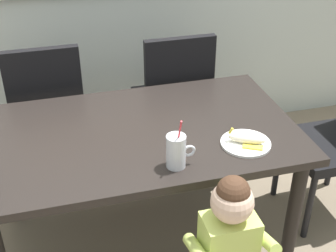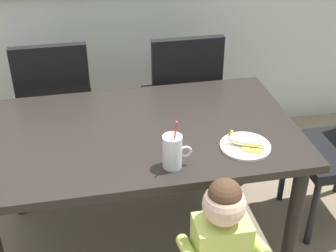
{
  "view_description": "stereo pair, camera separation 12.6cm",
  "coord_description": "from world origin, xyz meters",
  "px_view_note": "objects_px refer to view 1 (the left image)",
  "views": [
    {
      "loc": [
        -0.36,
        -1.87,
        1.9
      ],
      "look_at": [
        0.12,
        -0.09,
        0.78
      ],
      "focal_mm": 49.97,
      "sensor_mm": 36.0,
      "label": 1
    },
    {
      "loc": [
        -0.24,
        -1.9,
        1.9
      ],
      "look_at": [
        0.12,
        -0.09,
        0.78
      ],
      "focal_mm": 49.97,
      "sensor_mm": 36.0,
      "label": 2
    }
  ],
  "objects_px": {
    "toddler_standing": "(229,240)",
    "snack_plate": "(246,143)",
    "dining_table": "(139,146)",
    "milk_cup": "(176,153)",
    "dining_chair_left": "(48,108)",
    "dining_chair_right": "(174,95)",
    "peeled_banana": "(247,139)"
  },
  "relations": [
    {
      "from": "toddler_standing",
      "to": "snack_plate",
      "type": "relative_size",
      "value": 3.64
    },
    {
      "from": "dining_table",
      "to": "toddler_standing",
      "type": "height_order",
      "value": "toddler_standing"
    },
    {
      "from": "toddler_standing",
      "to": "milk_cup",
      "type": "bearing_deg",
      "value": 115.63
    },
    {
      "from": "dining_table",
      "to": "dining_chair_left",
      "type": "bearing_deg",
      "value": 121.43
    },
    {
      "from": "dining_table",
      "to": "snack_plate",
      "type": "bearing_deg",
      "value": -28.54
    },
    {
      "from": "dining_chair_right",
      "to": "snack_plate",
      "type": "xyz_separation_m",
      "value": [
        0.09,
        -0.88,
        0.18
      ]
    },
    {
      "from": "dining_table",
      "to": "dining_chair_left",
      "type": "xyz_separation_m",
      "value": [
        -0.41,
        0.68,
        -0.09
      ]
    },
    {
      "from": "dining_chair_right",
      "to": "peeled_banana",
      "type": "bearing_deg",
      "value": 95.83
    },
    {
      "from": "dining_chair_right",
      "to": "snack_plate",
      "type": "bearing_deg",
      "value": 95.66
    },
    {
      "from": "dining_table",
      "to": "peeled_banana",
      "type": "bearing_deg",
      "value": -29.06
    },
    {
      "from": "dining_chair_right",
      "to": "milk_cup",
      "type": "relative_size",
      "value": 3.88
    },
    {
      "from": "dining_chair_left",
      "to": "toddler_standing",
      "type": "distance_m",
      "value": 1.44
    },
    {
      "from": "peeled_banana",
      "to": "dining_table",
      "type": "bearing_deg",
      "value": 150.94
    },
    {
      "from": "dining_chair_left",
      "to": "toddler_standing",
      "type": "relative_size",
      "value": 1.15
    },
    {
      "from": "dining_table",
      "to": "dining_chair_left",
      "type": "relative_size",
      "value": 1.59
    },
    {
      "from": "dining_table",
      "to": "milk_cup",
      "type": "bearing_deg",
      "value": -73.2
    },
    {
      "from": "peeled_banana",
      "to": "snack_plate",
      "type": "bearing_deg",
      "value": 115.31
    },
    {
      "from": "dining_chair_left",
      "to": "snack_plate",
      "type": "xyz_separation_m",
      "value": [
        0.86,
        -0.92,
        0.18
      ]
    },
    {
      "from": "dining_table",
      "to": "snack_plate",
      "type": "xyz_separation_m",
      "value": [
        0.45,
        -0.24,
        0.1
      ]
    },
    {
      "from": "dining_chair_right",
      "to": "toddler_standing",
      "type": "distance_m",
      "value": 1.25
    },
    {
      "from": "toddler_standing",
      "to": "snack_plate",
      "type": "distance_m",
      "value": 0.47
    },
    {
      "from": "dining_chair_left",
      "to": "toddler_standing",
      "type": "bearing_deg",
      "value": 116.78
    },
    {
      "from": "dining_chair_left",
      "to": "dining_chair_right",
      "type": "relative_size",
      "value": 1.0
    },
    {
      "from": "dining_table",
      "to": "toddler_standing",
      "type": "bearing_deg",
      "value": -68.86
    },
    {
      "from": "dining_chair_left",
      "to": "peeled_banana",
      "type": "relative_size",
      "value": 5.63
    },
    {
      "from": "snack_plate",
      "to": "dining_table",
      "type": "bearing_deg",
      "value": 151.46
    },
    {
      "from": "snack_plate",
      "to": "peeled_banana",
      "type": "height_order",
      "value": "peeled_banana"
    },
    {
      "from": "dining_chair_right",
      "to": "toddler_standing",
      "type": "height_order",
      "value": "dining_chair_right"
    },
    {
      "from": "dining_table",
      "to": "milk_cup",
      "type": "height_order",
      "value": "milk_cup"
    },
    {
      "from": "dining_chair_left",
      "to": "snack_plate",
      "type": "bearing_deg",
      "value": 133.12
    },
    {
      "from": "dining_chair_right",
      "to": "snack_plate",
      "type": "height_order",
      "value": "dining_chair_right"
    },
    {
      "from": "dining_chair_right",
      "to": "snack_plate",
      "type": "distance_m",
      "value": 0.9
    }
  ]
}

